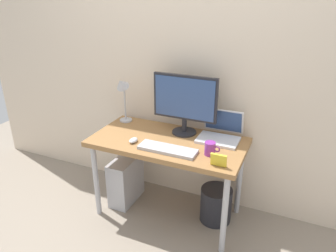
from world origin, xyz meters
TOP-DOWN VIEW (x-y plane):
  - ground_plane at (0.00, 0.00)m, footprint 6.00×6.00m
  - back_wall at (0.00, 0.37)m, footprint 4.40×0.04m
  - desk at (0.00, 0.00)m, footprint 1.21×0.62m
  - monitor at (0.07, 0.18)m, footprint 0.53×0.20m
  - laptop at (0.37, 0.20)m, footprint 0.32×0.28m
  - desk_lamp at (-0.51, 0.18)m, footprint 0.11×0.16m
  - keyboard at (0.07, -0.17)m, footprint 0.44×0.14m
  - mouse at (-0.23, -0.15)m, footprint 0.06×0.09m
  - coffee_mug at (0.37, -0.10)m, footprint 0.11×0.08m
  - photo_frame at (0.47, -0.23)m, footprint 0.11×0.03m
  - computer_tower at (-0.43, 0.02)m, footprint 0.18×0.36m
  - wastebasket at (0.40, 0.08)m, footprint 0.26×0.26m

SIDE VIEW (x-z plane):
  - ground_plane at x=0.00m, z-range 0.00..0.00m
  - wastebasket at x=0.40m, z-range 0.00..0.30m
  - computer_tower at x=-0.43m, z-range 0.00..0.42m
  - desk at x=0.00m, z-range 0.28..0.99m
  - keyboard at x=0.07m, z-range 0.70..0.73m
  - mouse at x=-0.23m, z-range 0.70..0.74m
  - photo_frame at x=0.47m, z-range 0.71..0.80m
  - coffee_mug at x=0.37m, z-range 0.71..0.80m
  - laptop at x=0.37m, z-range 0.65..0.87m
  - monitor at x=0.07m, z-range 0.74..1.23m
  - desk_lamp at x=-0.51m, z-range 0.79..1.21m
  - back_wall at x=0.00m, z-range 0.00..2.60m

